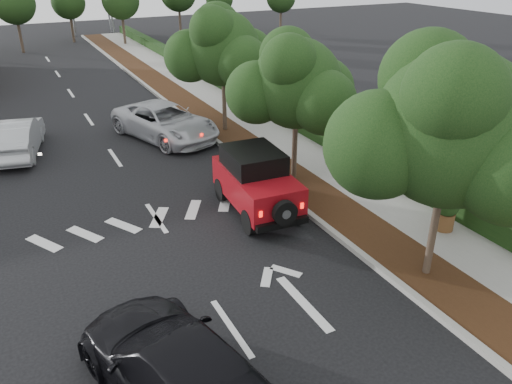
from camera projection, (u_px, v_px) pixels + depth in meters
ground at (231, 328)px, 11.74m from camera, size 120.00×120.00×0.00m
curb at (214, 139)px, 23.20m from camera, size 0.20×70.00×0.15m
planting_strip at (234, 136)px, 23.61m from camera, size 1.80×70.00×0.12m
sidewalk at (269, 130)px, 24.39m from camera, size 2.00×70.00×0.12m
hedge at (294, 120)px, 24.82m from camera, size 0.80×70.00×0.80m
transmission_tower at (94, 34)px, 52.62m from camera, size 7.00×4.00×28.00m
street_tree_near at (425, 275)px, 13.63m from camera, size 3.80×3.80×5.92m
street_tree_mid at (293, 180)px, 19.24m from camera, size 3.20×3.20×5.32m
street_tree_far at (225, 131)px, 24.44m from camera, size 3.40×3.40×5.62m
red_jeep at (254, 180)px, 16.68m from camera, size 2.07×4.22×2.11m
silver_suv_ahead at (165, 122)px, 23.22m from camera, size 4.38×6.35×1.61m
black_suv_oncoming at (180, 372)px, 9.43m from camera, size 3.54×6.01×1.63m
silver_sedan_oncoming at (16, 137)px, 21.37m from camera, size 2.67×5.07×1.59m
terracotta_planter at (447, 209)px, 15.34m from camera, size 0.71×0.71×1.25m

